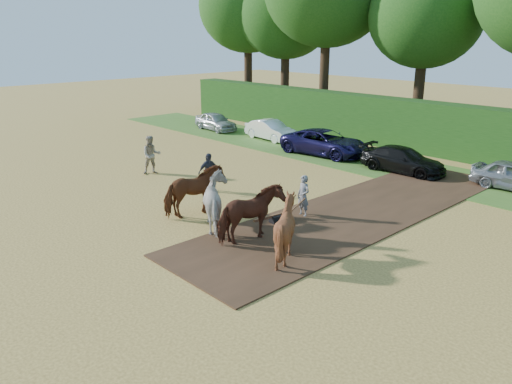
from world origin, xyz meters
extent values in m
plane|color=gold|center=(0.00, 0.00, 0.00)|extent=(120.00, 120.00, 0.00)
cube|color=#472D1C|center=(1.50, 7.00, 0.03)|extent=(4.50, 17.00, 0.05)
cube|color=#38601E|center=(0.00, 14.00, 0.01)|extent=(50.00, 5.00, 0.03)
cube|color=#14380F|center=(0.00, 18.50, 1.50)|extent=(46.00, 1.60, 3.00)
imported|color=#BFB596|center=(-9.05, 4.02, 0.97)|extent=(1.06, 1.16, 1.95)
imported|color=#272934|center=(-4.77, 4.31, 0.88)|extent=(0.57, 1.08, 1.76)
imported|color=#5D2E17|center=(-2.65, 1.93, 0.99)|extent=(1.35, 2.45, 1.97)
imported|color=beige|center=(-0.95, 1.86, 0.99)|extent=(2.15, 1.91, 1.97)
imported|color=#59281C|center=(0.74, 1.79, 0.99)|extent=(1.35, 2.45, 1.97)
imported|color=brown|center=(2.44, 1.72, 0.99)|extent=(1.81, 1.98, 1.98)
cube|color=black|center=(0.15, 3.85, 0.16)|extent=(0.43, 0.88, 0.33)
cube|color=brown|center=(0.08, 3.30, 0.33)|extent=(0.26, 1.32, 0.09)
cylinder|color=brown|center=(0.01, 4.39, 0.52)|extent=(0.07, 0.96, 0.69)
cylinder|color=brown|center=(0.42, 4.34, 0.52)|extent=(0.31, 0.94, 0.69)
imported|color=gray|center=(0.29, 4.97, 0.82)|extent=(0.65, 0.47, 1.65)
imported|color=#A9ACAF|center=(-16.15, 13.84, 0.65)|extent=(3.93, 1.85, 1.30)
imported|color=white|center=(-10.95, 14.36, 0.66)|extent=(4.07, 1.66, 1.31)
imported|color=#191440|center=(-5.75, 13.64, 0.73)|extent=(5.47, 2.97, 1.46)
imported|color=black|center=(-0.55, 13.56, 0.64)|extent=(4.51, 2.06, 1.28)
cylinder|color=#382616|center=(-21.00, 21.50, 2.93)|extent=(0.70, 0.70, 5.85)
ellipsoid|color=#163F11|center=(-21.00, 21.50, 9.00)|extent=(8.40, 8.40, 7.73)
cylinder|color=#382616|center=(-17.00, 22.00, 2.70)|extent=(0.70, 0.70, 5.40)
ellipsoid|color=#163F11|center=(-17.00, 22.00, 8.32)|extent=(7.80, 7.80, 7.18)
cylinder|color=#382616|center=(-12.00, 21.00, 3.26)|extent=(0.70, 0.70, 6.53)
cylinder|color=#382616|center=(-5.00, 22.50, 2.59)|extent=(0.70, 0.70, 5.17)
ellipsoid|color=#163F11|center=(-5.00, 22.50, 7.95)|extent=(7.40, 7.40, 6.81)
camera|label=1|loc=(12.36, -8.86, 6.83)|focal=35.00mm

